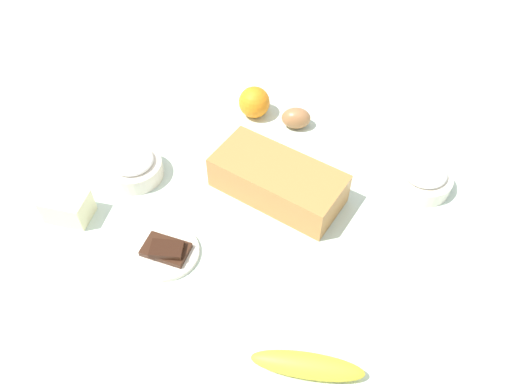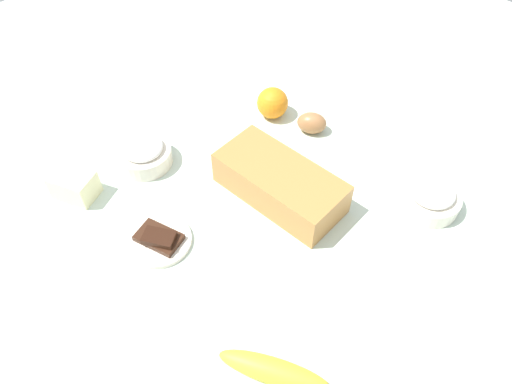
% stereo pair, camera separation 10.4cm
% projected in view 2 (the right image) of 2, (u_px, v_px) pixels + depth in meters
% --- Properties ---
extents(ground_plane, '(2.40, 2.40, 0.02)m').
position_uv_depth(ground_plane, '(256.00, 207.00, 1.08)').
color(ground_plane, silver).
extents(loaf_pan, '(0.28, 0.14, 0.08)m').
position_uv_depth(loaf_pan, '(280.00, 183.00, 1.05)').
color(loaf_pan, '#B77A3D').
rests_on(loaf_pan, ground_plane).
extents(flour_bowl, '(0.13, 0.13, 0.06)m').
position_uv_depth(flour_bowl, '(431.00, 197.00, 1.04)').
color(flour_bowl, silver).
rests_on(flour_bowl, ground_plane).
extents(sugar_bowl, '(0.13, 0.13, 0.07)m').
position_uv_depth(sugar_bowl, '(144.00, 153.00, 1.13)').
color(sugar_bowl, silver).
rests_on(sugar_bowl, ground_plane).
extents(banana, '(0.19, 0.12, 0.04)m').
position_uv_depth(banana, '(274.00, 371.00, 0.81)').
color(banana, yellow).
rests_on(banana, ground_plane).
extents(orange_fruit, '(0.08, 0.08, 0.08)m').
position_uv_depth(orange_fruit, '(272.00, 103.00, 1.23)').
color(orange_fruit, orange).
rests_on(orange_fruit, ground_plane).
extents(butter_block, '(0.11, 0.09, 0.06)m').
position_uv_depth(butter_block, '(74.00, 185.00, 1.06)').
color(butter_block, '#F4EDB2').
rests_on(butter_block, ground_plane).
extents(egg_near_butter, '(0.09, 0.08, 0.05)m').
position_uv_depth(egg_near_butter, '(312.00, 123.00, 1.20)').
color(egg_near_butter, '#A36D42').
rests_on(egg_near_butter, ground_plane).
extents(chocolate_plate, '(0.13, 0.13, 0.03)m').
position_uv_depth(chocolate_plate, '(159.00, 240.00, 0.99)').
color(chocolate_plate, silver).
rests_on(chocolate_plate, ground_plane).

